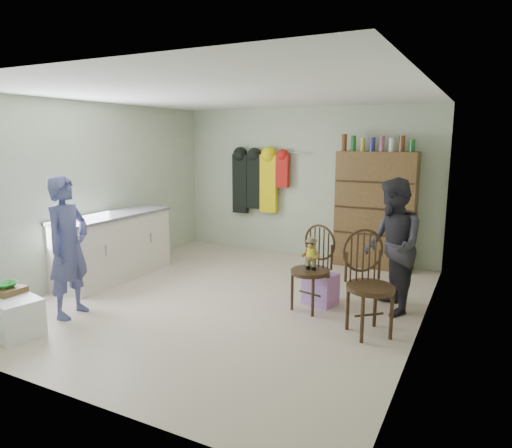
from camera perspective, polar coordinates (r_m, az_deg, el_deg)
The scene contains 13 objects.
ground_plane at distance 5.85m, azimuth -3.11°, elevation -9.29°, with size 5.00×5.00×0.00m, color beige.
room_walls at distance 5.98m, azimuth -0.69°, elevation 6.66°, with size 5.00×5.00×5.00m.
counter at distance 6.87m, azimuth -17.36°, elevation -2.63°, with size 0.64×1.86×0.94m.
stool at distance 5.56m, azimuth -28.50°, elevation -9.20°, with size 0.32×0.28×0.46m, color brown.
bowl at distance 5.49m, azimuth -28.73°, elevation -6.69°, with size 0.20×0.20×0.05m, color green.
plastic_tub at distance 5.31m, azimuth -27.64°, elevation -10.39°, with size 0.42×0.40×0.40m, color white.
chair_front at distance 5.39m, azimuth 7.14°, elevation -4.74°, with size 0.55×0.55×1.00m.
chair_far at distance 4.85m, azimuth 13.78°, elevation -6.66°, with size 0.68×0.68×1.08m.
striped_bag at distance 5.66m, azimuth 8.06°, elevation -7.98°, with size 0.37×0.29×0.39m, color pink.
person_left at distance 5.53m, azimuth -22.43°, elevation -2.67°, with size 0.58×0.38×1.60m, color #464C81.
person_right at distance 5.44m, azimuth 16.67°, elevation -2.68°, with size 0.76×0.59×1.57m, color #2D2B33.
dresser at distance 7.29m, azimuth 14.68°, elevation 1.79°, with size 1.20×0.39×2.06m.
coat_rack at distance 8.02m, azimuth 0.25°, elevation 5.35°, with size 1.42×0.12×1.09m.
Camera 1 is at (2.78, -4.74, 2.00)m, focal length 32.00 mm.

